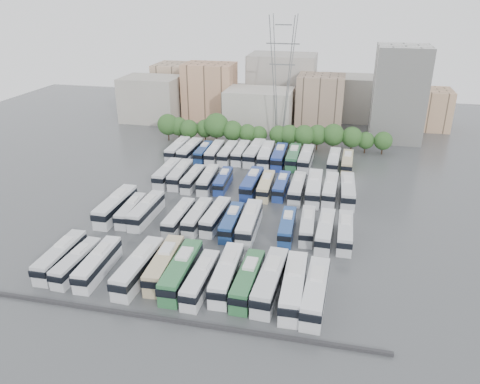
% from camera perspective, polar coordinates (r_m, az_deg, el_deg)
% --- Properties ---
extents(ground, '(220.00, 220.00, 0.00)m').
position_cam_1_polar(ground, '(91.01, -1.03, -2.61)').
color(ground, '#424447').
rests_on(ground, ground).
extents(parapet, '(56.00, 0.50, 0.50)m').
position_cam_1_polar(parapet, '(64.25, -8.31, -15.22)').
color(parapet, '#2D2D30').
rests_on(parapet, ground).
extents(tree_line, '(64.39, 7.11, 8.71)m').
position_cam_1_polar(tree_line, '(128.35, 2.60, 7.36)').
color(tree_line, black).
rests_on(tree_line, ground).
extents(city_buildings, '(102.00, 35.00, 20.00)m').
position_cam_1_polar(city_buildings, '(156.84, 2.64, 11.74)').
color(city_buildings, '#9E998E').
rests_on(city_buildings, ground).
extents(apartment_tower, '(14.00, 14.00, 26.00)m').
position_cam_1_polar(apartment_tower, '(140.58, 18.79, 11.27)').
color(apartment_tower, silver).
rests_on(apartment_tower, ground).
extents(electricity_pylon, '(9.00, 6.91, 33.83)m').
position_cam_1_polar(electricity_pylon, '(132.15, 5.12, 14.18)').
color(electricity_pylon, slate).
rests_on(electricity_pylon, ground).
extents(bus_r0_s0, '(2.85, 12.16, 3.80)m').
position_cam_1_polar(bus_r0_s0, '(78.78, -21.03, -7.30)').
color(bus_r0_s0, silver).
rests_on(bus_r0_s0, ground).
extents(bus_r0_s1, '(2.82, 11.25, 3.51)m').
position_cam_1_polar(bus_r0_s1, '(76.65, -19.27, -8.05)').
color(bus_r0_s1, silver).
rests_on(bus_r0_s1, ground).
extents(bus_r0_s2, '(3.02, 12.02, 3.75)m').
position_cam_1_polar(bus_r0_s2, '(75.15, -16.91, -8.28)').
color(bus_r0_s2, silver).
rests_on(bus_r0_s2, ground).
extents(bus_r0_s4, '(3.23, 13.27, 4.14)m').
position_cam_1_polar(bus_r0_s4, '(72.32, -12.25, -8.90)').
color(bus_r0_s4, silver).
rests_on(bus_r0_s4, ground).
extents(bus_r0_s5, '(3.40, 12.79, 3.97)m').
position_cam_1_polar(bus_r0_s5, '(72.46, -9.18, -8.64)').
color(bus_r0_s5, tan).
rests_on(bus_r0_s5, ground).
extents(bus_r0_s6, '(3.15, 13.34, 4.17)m').
position_cam_1_polar(bus_r0_s6, '(70.40, -7.15, -9.47)').
color(bus_r0_s6, '#2F6F40').
rests_on(bus_r0_s6, ground).
extents(bus_r0_s7, '(2.74, 11.85, 3.71)m').
position_cam_1_polar(bus_r0_s7, '(68.75, -4.81, -10.48)').
color(bus_r0_s7, silver).
rests_on(bus_r0_s7, ground).
extents(bus_r0_s8, '(3.20, 12.93, 4.03)m').
position_cam_1_polar(bus_r0_s8, '(69.36, -1.61, -9.89)').
color(bus_r0_s8, white).
rests_on(bus_r0_s8, ground).
extents(bus_r0_s9, '(2.94, 12.39, 3.87)m').
position_cam_1_polar(bus_r0_s9, '(68.17, 0.97, -10.64)').
color(bus_r0_s9, '#2D6A3C').
rests_on(bus_r0_s9, ground).
extents(bus_r0_s10, '(3.56, 13.52, 4.20)m').
position_cam_1_polar(bus_r0_s10, '(67.85, 3.71, -10.71)').
color(bus_r0_s10, silver).
rests_on(bus_r0_s10, ground).
extents(bus_r0_s11, '(3.28, 13.60, 4.25)m').
position_cam_1_polar(bus_r0_s11, '(67.00, 6.56, -11.31)').
color(bus_r0_s11, white).
rests_on(bus_r0_s11, ground).
extents(bus_r0_s12, '(3.25, 13.24, 4.13)m').
position_cam_1_polar(bus_r0_s12, '(66.45, 9.19, -11.88)').
color(bus_r0_s12, silver).
rests_on(bus_r0_s12, ground).
extents(bus_r1_s0, '(2.98, 13.50, 4.23)m').
position_cam_1_polar(bus_r1_s0, '(92.39, -14.90, -1.62)').
color(bus_r1_s0, silver).
rests_on(bus_r1_s0, ground).
extents(bus_r1_s1, '(2.89, 10.97, 3.41)m').
position_cam_1_polar(bus_r1_s1, '(90.81, -13.14, -2.17)').
color(bus_r1_s1, silver).
rests_on(bus_r1_s1, ground).
extents(bus_r1_s2, '(2.79, 12.19, 3.82)m').
position_cam_1_polar(bus_r1_s2, '(89.75, -11.34, -2.17)').
color(bus_r1_s2, silver).
rests_on(bus_r1_s2, ground).
extents(bus_r1_s4, '(2.70, 11.56, 3.61)m').
position_cam_1_polar(bus_r1_s4, '(86.36, -7.45, -3.04)').
color(bus_r1_s4, silver).
rests_on(bus_r1_s4, ground).
extents(bus_r1_s5, '(2.66, 11.49, 3.59)m').
position_cam_1_polar(bus_r1_s5, '(86.19, -5.20, -2.99)').
color(bus_r1_s5, silver).
rests_on(bus_r1_s5, ground).
extents(bus_r1_s6, '(3.09, 11.69, 3.63)m').
position_cam_1_polar(bus_r1_s6, '(86.08, -2.99, -2.94)').
color(bus_r1_s6, silver).
rests_on(bus_r1_s6, ground).
extents(bus_r1_s7, '(2.69, 11.38, 3.56)m').
position_cam_1_polar(bus_r1_s7, '(84.09, -1.02, -3.62)').
color(bus_r1_s7, navy).
rests_on(bus_r1_s7, ground).
extents(bus_r1_s8, '(3.25, 13.11, 4.09)m').
position_cam_1_polar(bus_r1_s8, '(83.33, 1.17, -3.70)').
color(bus_r1_s8, silver).
rests_on(bus_r1_s8, ground).
extents(bus_r1_s10, '(2.78, 11.05, 3.44)m').
position_cam_1_polar(bus_r1_s10, '(83.11, 5.77, -4.15)').
color(bus_r1_s10, navy).
rests_on(bus_r1_s10, ground).
extents(bus_r1_s11, '(2.82, 11.16, 3.48)m').
position_cam_1_polar(bus_r1_s11, '(83.76, 8.22, -4.03)').
color(bus_r1_s11, silver).
rests_on(bus_r1_s11, ground).
extents(bus_r1_s12, '(2.96, 12.04, 3.76)m').
position_cam_1_polar(bus_r1_s12, '(82.28, 10.34, -4.62)').
color(bus_r1_s12, silver).
rests_on(bus_r1_s12, ground).
extents(bus_r1_s13, '(2.58, 11.74, 3.68)m').
position_cam_1_polar(bus_r1_s13, '(82.60, 12.68, -4.74)').
color(bus_r1_s13, silver).
rests_on(bus_r1_s13, ground).
extents(bus_r2_s1, '(2.76, 12.36, 3.87)m').
position_cam_1_polar(bus_r2_s1, '(106.81, -8.83, 2.32)').
color(bus_r2_s1, silver).
rests_on(bus_r2_s1, ground).
extents(bus_r2_s2, '(3.19, 12.31, 3.83)m').
position_cam_1_polar(bus_r2_s2, '(105.84, -7.28, 2.20)').
color(bus_r2_s2, silver).
rests_on(bus_r2_s2, ground).
extents(bus_r2_s3, '(2.42, 10.97, 3.44)m').
position_cam_1_polar(bus_r2_s3, '(103.53, -5.77, 1.66)').
color(bus_r2_s3, silver).
rests_on(bus_r2_s3, ground).
extents(bus_r2_s4, '(3.13, 11.80, 3.67)m').
position_cam_1_polar(bus_r2_s4, '(102.55, -3.90, 1.57)').
color(bus_r2_s4, silver).
rests_on(bus_r2_s4, ground).
extents(bus_r2_s5, '(2.81, 10.87, 3.38)m').
position_cam_1_polar(bus_r2_s5, '(102.14, -2.05, 1.44)').
color(bus_r2_s5, navy).
rests_on(bus_r2_s5, ground).
extents(bus_r2_s7, '(2.97, 12.60, 3.94)m').
position_cam_1_polar(bus_r2_s7, '(100.12, 1.46, 1.14)').
color(bus_r2_s7, navy).
rests_on(bus_r2_s7, ground).
extents(bus_r2_s8, '(2.83, 11.55, 3.60)m').
position_cam_1_polar(bus_r2_s8, '(99.22, 3.19, 0.79)').
color(bus_r2_s8, beige).
rests_on(bus_r2_s8, ground).
extents(bus_r2_s9, '(2.56, 11.12, 3.48)m').
position_cam_1_polar(bus_r2_s9, '(99.59, 5.09, 0.78)').
color(bus_r2_s9, navy).
rests_on(bus_r2_s9, ground).
extents(bus_r2_s10, '(2.74, 12.20, 3.82)m').
position_cam_1_polar(bus_r2_s10, '(98.33, 7.01, 0.49)').
color(bus_r2_s10, silver).
rests_on(bus_r2_s10, ground).
extents(bus_r2_s11, '(3.24, 13.59, 4.25)m').
position_cam_1_polar(bus_r2_s11, '(98.55, 9.02, 0.55)').
color(bus_r2_s11, white).
rests_on(bus_r2_s11, ground).
extents(bus_r2_s12, '(2.98, 12.32, 3.85)m').
position_cam_1_polar(bus_r2_s12, '(98.88, 10.96, 0.36)').
color(bus_r2_s12, white).
rests_on(bus_r2_s12, ground).
extents(bus_r2_s13, '(3.31, 13.16, 4.10)m').
position_cam_1_polar(bus_r2_s13, '(98.66, 12.97, 0.21)').
color(bus_r2_s13, silver).
rests_on(bus_r2_s13, ground).
extents(bus_r3_s0, '(2.80, 12.66, 3.97)m').
position_cam_1_polar(bus_r3_s0, '(122.35, -7.59, 5.21)').
color(bus_r3_s0, silver).
rests_on(bus_r3_s0, ground).
extents(bus_r3_s1, '(3.11, 12.81, 4.00)m').
position_cam_1_polar(bus_r3_s1, '(120.95, -6.11, 5.07)').
color(bus_r3_s1, silver).
rests_on(bus_r3_s1, ground).
extents(bus_r3_s2, '(2.51, 10.92, 3.42)m').
position_cam_1_polar(bus_r3_s2, '(120.44, -4.47, 4.91)').
color(bus_r3_s2, navy).
rests_on(bus_r3_s2, ground).
extents(bus_r3_s3, '(3.00, 11.99, 3.74)m').
position_cam_1_polar(bus_r3_s3, '(119.69, -3.11, 4.91)').
color(bus_r3_s3, silver).
rests_on(bus_r3_s3, ground).
extents(bus_r3_s4, '(2.64, 11.98, 3.76)m').
position_cam_1_polar(bus_r3_s4, '(118.91, -1.48, 4.81)').
color(bus_r3_s4, silver).
rests_on(bus_r3_s4, ground).
extents(bus_r3_s5, '(2.76, 12.09, 3.78)m').
position_cam_1_polar(bus_r3_s5, '(119.10, 0.10, 4.86)').
color(bus_r3_s5, silver).
rests_on(bus_r3_s5, ground).
extents(bus_r3_s6, '(3.43, 13.74, 4.28)m').
position_cam_1_polar(bus_r3_s6, '(118.30, 1.81, 4.84)').
color(bus_r3_s6, silver).
rests_on(bus_r3_s6, ground).
extents(bus_r3_s7, '(3.55, 13.48, 4.19)m').
position_cam_1_polar(bus_r3_s7, '(116.96, 3.19, 4.56)').
color(bus_r3_s7, white).
rests_on(bus_r3_s7, ground).
extents(bus_r3_s8, '(2.98, 12.81, 4.01)m').
position_cam_1_polar(bus_r3_s8, '(116.40, 4.82, 4.38)').
color(bus_r3_s8, navy).
rests_on(bus_r3_s8, ground).
extents(bus_r3_s9, '(2.95, 12.71, 3.98)m').
position_cam_1_polar(bus_r3_s9, '(116.35, 6.53, 4.29)').
color(bus_r3_s9, '#2D6A41').
rests_on(bus_r3_s9, ground).
extents(bus_r3_s10, '(3.02, 12.77, 3.99)m').
position_cam_1_polar(bus_r3_s10, '(115.84, 8.05, 4.12)').
color(bus_r3_s10, silver).
rests_on(bus_r3_s10, ground).
extents(bus_r3_s12, '(2.99, 12.10, 3.77)m').
position_cam_1_polar(bus_r3_s12, '(115.67, 11.37, 3.79)').
color(bus_r3_s12, silver).
rests_on(bus_r3_s12, ground).
extents(bus_r3_s13, '(2.80, 11.67, 3.64)m').
position_cam_1_polar(bus_r3_s13, '(115.43, 12.94, 3.58)').
color(bus_r3_s13, tan).
rests_on(bus_r3_s13, ground).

